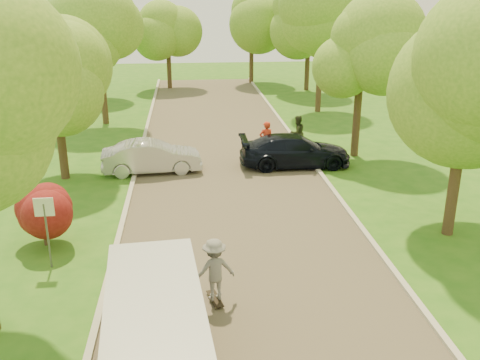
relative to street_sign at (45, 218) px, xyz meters
name	(u,v)px	position (x,y,z in m)	size (l,w,h in m)	color
ground	(268,338)	(5.80, -4.00, -1.56)	(100.00, 100.00, 0.00)	#2A6117
road	(236,207)	(5.80, 4.00, -1.56)	(8.00, 60.00, 0.01)	#4C4438
curb_left	(126,210)	(1.75, 4.00, -1.50)	(0.18, 60.00, 0.12)	#B2AD9E
curb_right	(341,202)	(9.85, 4.00, -1.50)	(0.18, 60.00, 0.12)	#B2AD9E
street_sign	(45,218)	(0.00, 0.00, 0.00)	(0.55, 0.06, 2.17)	#59595E
red_shrub	(42,213)	(-0.50, 1.50, -0.47)	(1.70, 1.70, 1.95)	#382619
tree_l_midb	(58,71)	(-1.01, 8.00, 3.02)	(4.30, 4.20, 6.62)	#382619
tree_l_far	(102,30)	(-0.59, 18.00, 3.90)	(4.92, 4.80, 7.79)	#382619
tree_r_mida	(478,65)	(12.82, 1.00, 3.97)	(5.13, 5.00, 7.95)	#382619
tree_r_midb	(366,54)	(12.40, 10.00, 3.32)	(4.51, 4.40, 7.01)	#382619
tree_r_far	(326,20)	(13.03, 20.00, 4.27)	(5.33, 5.20, 8.34)	#382619
tree_bg_a	(84,25)	(-2.98, 26.00, 3.75)	(5.12, 5.00, 7.72)	#382619
tree_bg_b	(312,19)	(14.02, 28.00, 3.97)	(5.12, 5.00, 7.95)	#382619
tree_bg_c	(170,25)	(3.01, 30.00, 3.46)	(4.92, 4.80, 7.33)	#382619
tree_bg_d	(254,19)	(10.02, 32.00, 3.75)	(5.12, 5.00, 7.72)	#382619
minivan	(156,331)	(3.30, -4.87, -0.57)	(2.38, 5.18, 1.88)	silver
silver_sedan	(152,157)	(2.50, 8.41, -0.85)	(1.51, 4.34, 1.43)	#ADADB2
dark_sedan	(295,151)	(8.96, 8.65, -0.83)	(2.06, 5.06, 1.47)	black
longboard	(215,299)	(4.66, -2.35, -1.47)	(0.44, 0.89, 0.10)	black
skateboarder	(215,270)	(4.66, -2.35, -0.61)	(1.09, 0.62, 1.68)	slate
person_striped	(266,140)	(7.80, 9.83, -0.64)	(0.67, 0.44, 1.85)	red
person_olive	(297,133)	(9.60, 11.29, -0.69)	(0.85, 0.66, 1.75)	#2C331F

